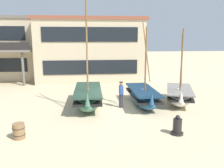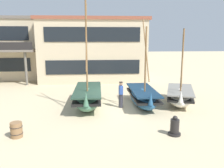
% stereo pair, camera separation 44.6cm
% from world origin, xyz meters
% --- Properties ---
extents(ground_plane, '(120.00, 120.00, 0.00)m').
position_xyz_m(ground_plane, '(0.00, 0.00, 0.00)').
color(ground_plane, '#CCB78E').
extents(fishing_boat_near_left, '(1.77, 5.05, 6.67)m').
position_xyz_m(fishing_boat_near_left, '(-1.60, 0.73, 0.66)').
color(fishing_boat_near_left, '#427056').
rests_on(fishing_boat_near_left, ground).
extents(fishing_boat_centre_large, '(1.55, 4.54, 5.58)m').
position_xyz_m(fishing_boat_centre_large, '(1.99, 0.59, 0.61)').
color(fishing_boat_centre_large, '#23517A').
rests_on(fishing_boat_centre_large, ground).
extents(fishing_boat_far_right, '(2.87, 4.41, 4.97)m').
position_xyz_m(fishing_boat_far_right, '(4.60, 0.82, 0.57)').
color(fishing_boat_far_right, silver).
rests_on(fishing_boat_far_right, ground).
extents(fisherman_by_hull, '(0.26, 0.38, 1.68)m').
position_xyz_m(fisherman_by_hull, '(0.51, 0.26, 0.83)').
color(fisherman_by_hull, '#33333D').
rests_on(fisherman_by_hull, ground).
extents(capstan_winch, '(0.58, 0.58, 0.93)m').
position_xyz_m(capstan_winch, '(2.48, -4.21, 0.37)').
color(capstan_winch, black).
rests_on(capstan_winch, ground).
extents(wooden_barrel, '(0.56, 0.56, 0.70)m').
position_xyz_m(wooden_barrel, '(-4.69, -3.90, 0.35)').
color(wooden_barrel, olive).
rests_on(wooden_barrel, ground).
extents(harbor_building_main, '(10.95, 6.78, 6.36)m').
position_xyz_m(harbor_building_main, '(-1.25, 11.19, 3.19)').
color(harbor_building_main, beige).
rests_on(harbor_building_main, ground).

